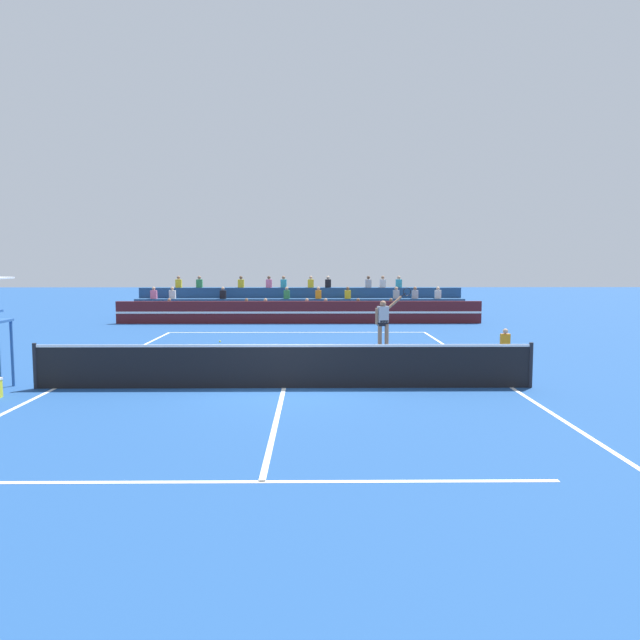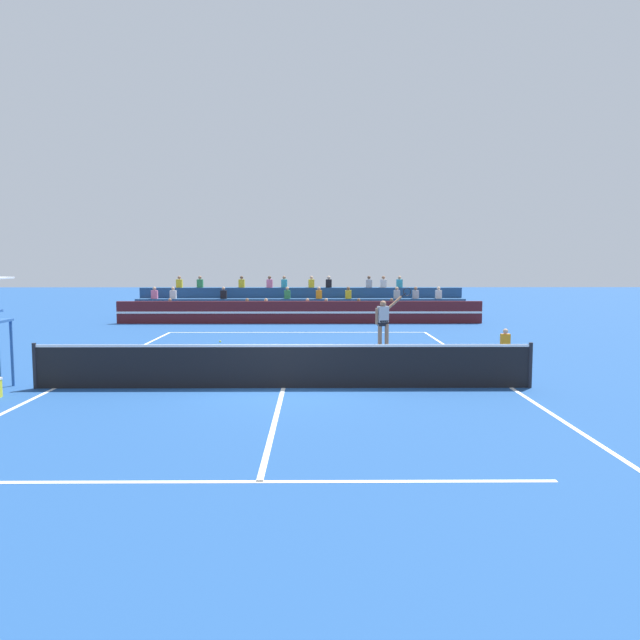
# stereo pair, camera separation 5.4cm
# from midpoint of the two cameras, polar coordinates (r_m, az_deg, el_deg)

# --- Properties ---
(ground_plane) EXTENTS (120.00, 120.00, 0.00)m
(ground_plane) POSITION_cam_midpoint_polar(r_m,az_deg,el_deg) (15.12, -3.42, -6.23)
(ground_plane) COLOR navy
(court_lines) EXTENTS (11.10, 23.90, 0.01)m
(court_lines) POSITION_cam_midpoint_polar(r_m,az_deg,el_deg) (15.11, -3.42, -6.22)
(court_lines) COLOR white
(court_lines) RESTS_ON ground
(tennis_net) EXTENTS (12.00, 0.10, 1.10)m
(tennis_net) POSITION_cam_midpoint_polar(r_m,az_deg,el_deg) (15.02, -3.43, -4.20)
(tennis_net) COLOR black
(tennis_net) RESTS_ON ground
(sponsor_banner_wall) EXTENTS (18.00, 0.26, 1.10)m
(sponsor_banner_wall) POSITION_cam_midpoint_polar(r_m,az_deg,el_deg) (30.76, -1.96, 0.71)
(sponsor_banner_wall) COLOR #51191E
(sponsor_banner_wall) RESTS_ON ground
(bleacher_stand) EXTENTS (17.27, 2.85, 2.28)m
(bleacher_stand) POSITION_cam_midpoint_polar(r_m,az_deg,el_deg) (33.28, -1.86, 1.24)
(bleacher_stand) COLOR navy
(bleacher_stand) RESTS_ON ground
(ball_kid_courtside) EXTENTS (0.30, 0.36, 0.84)m
(ball_kid_courtside) POSITION_cam_midpoint_polar(r_m,az_deg,el_deg) (21.42, 16.49, -2.12)
(ball_kid_courtside) COLOR black
(ball_kid_courtside) RESTS_ON ground
(tennis_player) EXTENTS (1.34, 0.55, 2.21)m
(tennis_player) POSITION_cam_midpoint_polar(r_m,az_deg,el_deg) (21.48, 5.79, -0.18)
(tennis_player) COLOR #9E7051
(tennis_player) RESTS_ON ground
(tennis_ball) EXTENTS (0.07, 0.07, 0.07)m
(tennis_ball) POSITION_cam_midpoint_polar(r_m,az_deg,el_deg) (23.85, -9.20, -1.95)
(tennis_ball) COLOR #C6DB33
(tennis_ball) RESTS_ON ground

